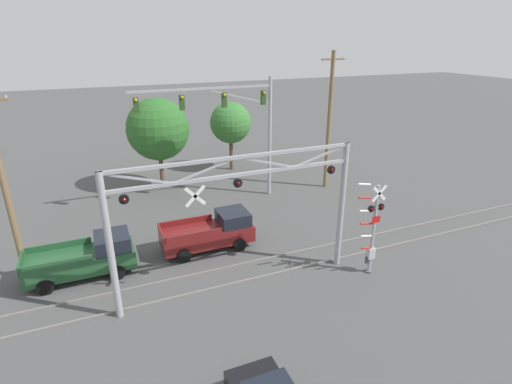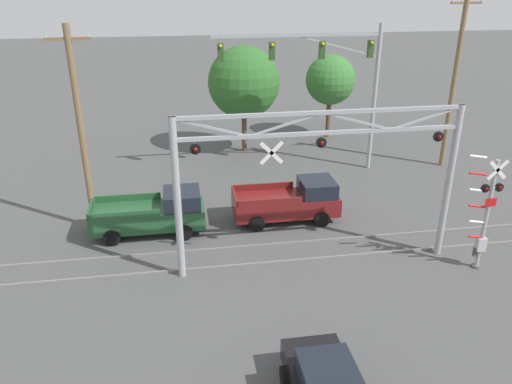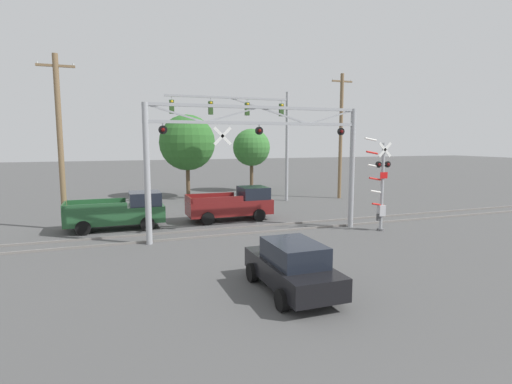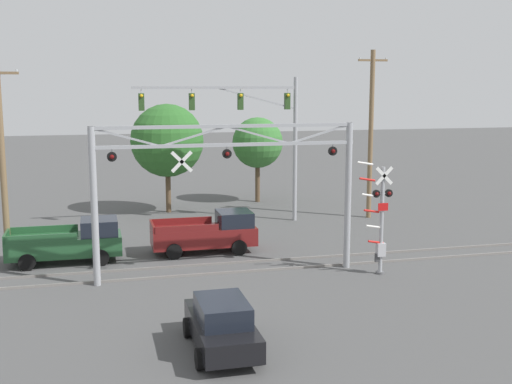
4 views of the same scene
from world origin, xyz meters
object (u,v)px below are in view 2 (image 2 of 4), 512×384
object	(u,v)px
utility_pole_right	(454,81)
background_tree_far_left_verge	(330,80)
pickup_truck_following	(154,213)
background_tree_beyond_span	(244,83)
pickup_truck_lead	(291,201)
traffic_signal_span	(337,72)
crossing_gantry	(320,168)
utility_pole_left	(81,130)
crossing_signal_mast	(484,219)

from	to	relation	value
utility_pole_right	background_tree_far_left_verge	world-z (taller)	utility_pole_right
pickup_truck_following	background_tree_beyond_span	world-z (taller)	background_tree_beyond_span
pickup_truck_lead	traffic_signal_span	bearing A→B (deg)	57.49
crossing_gantry	utility_pole_left	size ratio (longest dim) A/B	1.21
crossing_signal_mast	traffic_signal_span	size ratio (longest dim) A/B	0.51
crossing_signal_mast	utility_pole_left	bearing A→B (deg)	158.81
traffic_signal_span	pickup_truck_lead	world-z (taller)	traffic_signal_span
pickup_truck_following	utility_pole_right	bearing A→B (deg)	19.32
background_tree_far_left_verge	pickup_truck_following	bearing A→B (deg)	-132.91
crossing_gantry	crossing_signal_mast	world-z (taller)	crossing_gantry
traffic_signal_span	background_tree_far_left_verge	bearing A→B (deg)	75.00
crossing_signal_mast	utility_pole_left	size ratio (longest dim) A/B	0.54
crossing_gantry	utility_pole_right	world-z (taller)	utility_pole_right
pickup_truck_following	traffic_signal_span	bearing A→B (deg)	31.76
utility_pole_right	background_tree_beyond_span	xyz separation A→B (m)	(-11.49, 4.60, -0.60)
pickup_truck_lead	background_tree_beyond_span	size ratio (longest dim) A/B	0.72
pickup_truck_lead	background_tree_far_left_verge	size ratio (longest dim) A/B	0.85
crossing_signal_mast	pickup_truck_lead	distance (m)	8.36
utility_pole_right	background_tree_beyond_span	world-z (taller)	utility_pole_right
utility_pole_left	background_tree_far_left_verge	bearing A→B (deg)	39.11
crossing_gantry	pickup_truck_following	distance (m)	8.09
crossing_signal_mast	utility_pole_right	bearing A→B (deg)	68.11
crossing_gantry	traffic_signal_span	world-z (taller)	traffic_signal_span
pickup_truck_following	utility_pole_left	size ratio (longest dim) A/B	0.55
utility_pole_left	crossing_gantry	bearing A→B (deg)	-27.10
pickup_truck_following	utility_pole_left	world-z (taller)	utility_pole_left
crossing_gantry	pickup_truck_following	bearing A→B (deg)	149.17
utility_pole_left	utility_pole_right	distance (m)	20.46
crossing_signal_mast	utility_pole_right	size ratio (longest dim) A/B	0.49
crossing_gantry	crossing_signal_mast	distance (m)	6.65
utility_pole_right	background_tree_far_left_verge	bearing A→B (deg)	127.31
crossing_gantry	background_tree_beyond_span	xyz separation A→B (m)	(-0.83, 14.38, 0.38)
traffic_signal_span	utility_pole_left	world-z (taller)	utility_pole_left
crossing_gantry	pickup_truck_lead	size ratio (longest dim) A/B	2.21
pickup_truck_lead	utility_pole_right	xyz separation A→B (m)	(10.74, 5.70, 4.17)
pickup_truck_lead	pickup_truck_following	bearing A→B (deg)	-177.49
traffic_signal_span	background_tree_beyond_span	bearing A→B (deg)	136.73
utility_pole_right	background_tree_far_left_verge	size ratio (longest dim) A/B	1.72
background_tree_beyond_span	background_tree_far_left_verge	xyz separation A→B (m)	(6.32, 2.19, -0.46)
crossing_signal_mast	utility_pole_right	world-z (taller)	utility_pole_right
pickup_truck_following	background_tree_far_left_verge	distance (m)	17.71
background_tree_beyond_span	crossing_signal_mast	bearing A→B (deg)	-65.76
crossing_signal_mast	utility_pole_right	distance (m)	12.28
pickup_truck_following	background_tree_far_left_verge	xyz separation A→B (m)	(11.87, 12.77, 3.11)
pickup_truck_following	background_tree_far_left_verge	bearing A→B (deg)	47.09
crossing_signal_mast	traffic_signal_span	xyz separation A→B (m)	(-2.48, 11.35, 3.64)
utility_pole_left	pickup_truck_following	bearing A→B (deg)	-17.51
pickup_truck_following	crossing_gantry	bearing A→B (deg)	-30.83
traffic_signal_span	crossing_gantry	bearing A→B (deg)	-110.40
crossing_gantry	utility_pole_left	xyz separation A→B (m)	(-9.14, 4.68, 0.52)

